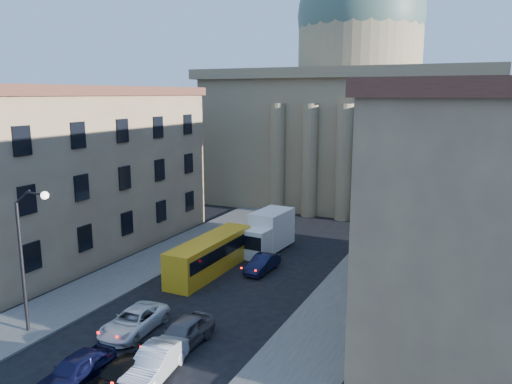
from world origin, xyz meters
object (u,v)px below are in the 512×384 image
car_left_near (76,370)px  box_truck (267,233)px  car_right_near (155,363)px  street_lamp (27,249)px  city_bus (210,254)px

car_left_near → box_truck: 23.45m
box_truck → car_left_near: bearing=-85.7°
car_right_near → box_truck: 21.52m
street_lamp → box_truck: (5.94, 20.62, -3.60)m
car_right_near → box_truck: size_ratio=0.70×
city_bus → street_lamp: bearing=-106.3°
car_right_near → city_bus: bearing=102.4°
box_truck → city_bus: bearing=-100.9°
city_bus → car_left_near: bearing=-82.6°
car_left_near → box_truck: (-0.16, 23.43, 0.93)m
street_lamp → box_truck: bearing=73.9°
car_right_near → box_truck: (-3.27, 21.25, 0.92)m
city_bus → box_truck: 7.24m
car_left_near → city_bus: city_bus is taller
car_left_near → car_right_near: (3.11, 2.18, 0.01)m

